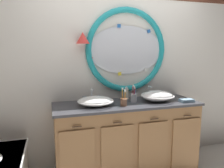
% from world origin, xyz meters
% --- Properties ---
extents(back_wall_assembly, '(6.40, 0.26, 2.60)m').
position_xyz_m(back_wall_assembly, '(0.01, 0.58, 1.33)').
color(back_wall_assembly, silver).
rests_on(back_wall_assembly, ground_plane).
extents(vanity_counter, '(1.85, 0.64, 0.92)m').
position_xyz_m(vanity_counter, '(0.02, 0.25, 0.46)').
color(vanity_counter, olive).
rests_on(vanity_counter, ground_plane).
extents(sink_basin_left, '(0.44, 0.44, 0.11)m').
position_xyz_m(sink_basin_left, '(-0.40, 0.22, 0.97)').
color(sink_basin_left, white).
rests_on(sink_basin_left, vanity_counter).
extents(sink_basin_right, '(0.44, 0.44, 0.14)m').
position_xyz_m(sink_basin_right, '(0.43, 0.22, 0.99)').
color(sink_basin_right, white).
rests_on(sink_basin_right, vanity_counter).
extents(faucet_set_left, '(0.24, 0.12, 0.17)m').
position_xyz_m(faucet_set_left, '(-0.40, 0.47, 0.98)').
color(faucet_set_left, silver).
rests_on(faucet_set_left, vanity_counter).
extents(faucet_set_right, '(0.21, 0.12, 0.17)m').
position_xyz_m(faucet_set_right, '(0.43, 0.47, 0.98)').
color(faucet_set_right, silver).
rests_on(faucet_set_right, vanity_counter).
extents(toothbrush_holder_left, '(0.08, 0.08, 0.22)m').
position_xyz_m(toothbrush_holder_left, '(-0.08, 0.12, 0.97)').
color(toothbrush_holder_left, '#996647').
rests_on(toothbrush_holder_left, vanity_counter).
extents(toothbrush_holder_right, '(0.09, 0.09, 0.23)m').
position_xyz_m(toothbrush_holder_right, '(0.12, 0.28, 0.98)').
color(toothbrush_holder_right, silver).
rests_on(toothbrush_holder_right, vanity_counter).
extents(soap_dispenser, '(0.06, 0.07, 0.17)m').
position_xyz_m(soap_dispenser, '(0.08, 0.44, 0.99)').
color(soap_dispenser, '#EFE5C6').
rests_on(soap_dispenser, vanity_counter).
extents(folded_hand_towel, '(0.18, 0.12, 0.04)m').
position_xyz_m(folded_hand_towel, '(0.77, 0.08, 0.94)').
color(folded_hand_towel, '#7593A8').
rests_on(folded_hand_towel, vanity_counter).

